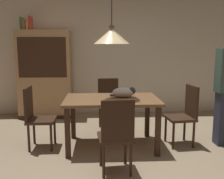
# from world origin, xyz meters

# --- Properties ---
(ground) EXTENTS (10.00, 10.00, 0.00)m
(ground) POSITION_xyz_m (0.00, 0.00, 0.00)
(ground) COLOR #998466
(back_wall) EXTENTS (6.40, 0.10, 2.90)m
(back_wall) POSITION_xyz_m (0.00, 2.65, 1.45)
(back_wall) COLOR beige
(back_wall) RESTS_ON ground
(dining_table) EXTENTS (1.40, 0.90, 0.75)m
(dining_table) POSITION_xyz_m (-0.03, 0.56, 0.65)
(dining_table) COLOR brown
(dining_table) RESTS_ON ground
(chair_left_side) EXTENTS (0.40, 0.40, 0.93)m
(chair_left_side) POSITION_xyz_m (-1.15, 0.56, 0.51)
(chair_left_side) COLOR #382316
(chair_left_side) RESTS_ON ground
(chair_far_back) EXTENTS (0.44, 0.44, 0.93)m
(chair_far_back) POSITION_xyz_m (-0.03, 1.44, 0.51)
(chair_far_back) COLOR #382316
(chair_far_back) RESTS_ON ground
(chair_right_side) EXTENTS (0.44, 0.44, 0.93)m
(chair_right_side) POSITION_xyz_m (1.10, 0.57, 0.51)
(chair_right_side) COLOR #382316
(chair_right_side) RESTS_ON ground
(chair_near_front) EXTENTS (0.44, 0.44, 0.93)m
(chair_near_front) POSITION_xyz_m (-0.02, -0.32, 0.51)
(chair_near_front) COLOR #382316
(chair_near_front) RESTS_ON ground
(cat_sleeping) EXTENTS (0.39, 0.24, 0.16)m
(cat_sleeping) POSITION_xyz_m (0.17, 0.64, 0.83)
(cat_sleeping) COLOR silver
(cat_sleeping) RESTS_ON dining_table
(pendant_lamp) EXTENTS (0.52, 0.52, 1.30)m
(pendant_lamp) POSITION_xyz_m (-0.03, 0.56, 1.66)
(pendant_lamp) COLOR beige
(hutch_bookcase) EXTENTS (1.12, 0.45, 1.85)m
(hutch_bookcase) POSITION_xyz_m (-1.36, 2.32, 0.89)
(hutch_bookcase) COLOR tan
(hutch_bookcase) RESTS_ON ground
(book_green_slim) EXTENTS (0.03, 0.20, 0.26)m
(book_green_slim) POSITION_xyz_m (-1.79, 2.32, 1.98)
(book_green_slim) COLOR #427A4C
(book_green_slim) RESTS_ON hutch_bookcase
(book_brown_thick) EXTENTS (0.06, 0.24, 0.22)m
(book_brown_thick) POSITION_xyz_m (-1.73, 2.32, 1.96)
(book_brown_thick) COLOR brown
(book_brown_thick) RESTS_ON hutch_bookcase
(book_yellow_short) EXTENTS (0.04, 0.20, 0.18)m
(book_yellow_short) POSITION_xyz_m (-1.66, 2.32, 1.94)
(book_yellow_short) COLOR gold
(book_yellow_short) RESTS_ON hutch_bookcase
(book_red_tall) EXTENTS (0.04, 0.22, 0.28)m
(book_red_tall) POSITION_xyz_m (-1.61, 2.32, 1.99)
(book_red_tall) COLOR #B73833
(book_red_tall) RESTS_ON hutch_bookcase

